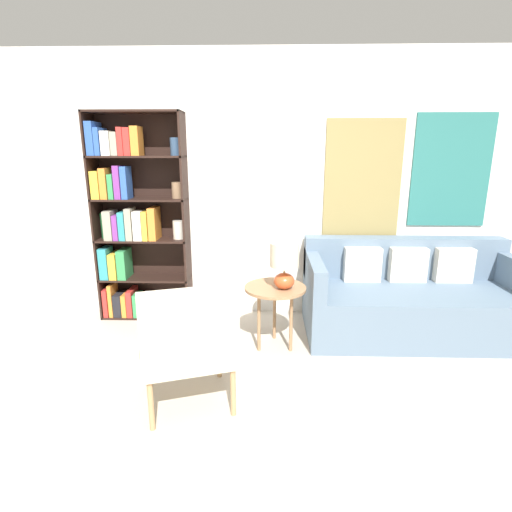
% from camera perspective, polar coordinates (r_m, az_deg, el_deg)
% --- Properties ---
extents(ground_plane, '(14.00, 14.00, 0.00)m').
position_cam_1_polar(ground_plane, '(2.77, -1.84, -23.99)').
color(ground_plane, '#B2A899').
extents(wall_back, '(6.40, 0.08, 2.70)m').
position_cam_1_polar(wall_back, '(4.20, 0.44, 9.64)').
color(wall_back, white).
rests_on(wall_back, ground_plane).
extents(bookshelf, '(0.94, 0.30, 2.10)m').
position_cam_1_polar(bookshelf, '(4.29, -17.41, 4.70)').
color(bookshelf, black).
rests_on(bookshelf, ground_plane).
extents(armchair, '(0.76, 0.73, 0.92)m').
position_cam_1_polar(armchair, '(2.72, -9.63, -11.77)').
color(armchair, tan).
rests_on(armchair, ground_plane).
extents(couch, '(2.02, 0.95, 0.88)m').
position_cam_1_polar(couch, '(4.19, 21.19, -5.77)').
color(couch, slate).
rests_on(couch, ground_plane).
extents(side_table, '(0.54, 0.54, 0.57)m').
position_cam_1_polar(side_table, '(3.54, 2.76, -5.32)').
color(side_table, '#99704C').
rests_on(side_table, ground_plane).
extents(table_lamp, '(0.25, 0.25, 0.41)m').
position_cam_1_polar(table_lamp, '(3.40, 4.09, -0.81)').
color(table_lamp, '#C65128').
rests_on(table_lamp, side_table).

